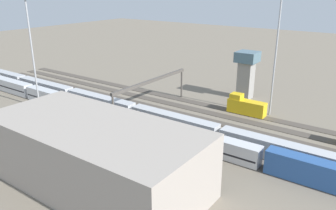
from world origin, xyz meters
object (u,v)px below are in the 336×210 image
Objects in this scene: train_on_track_5 at (112,115)px; maintenance_shed at (95,155)px; signal_gantry at (151,84)px; train_on_track_4 at (130,110)px; light_mast_1 at (30,39)px; train_on_track_0 at (246,106)px; light_mast_0 at (277,38)px; control_tower at (246,72)px.

maintenance_shed is (-17.00, 21.26, 3.47)m from train_on_track_5.
train_on_track_4 is at bearing 80.70° from signal_gantry.
light_mast_1 is at bearing 8.57° from train_on_track_5.
train_on_track_0 is at bearing -134.10° from train_on_track_5.
maintenance_shed is at bearing 113.08° from signal_gantry.
train_on_track_0 is at bearing -149.51° from light_mast_1.
train_on_track_5 is 3.78× the size of light_mast_1.
maintenance_shed is (-15.61, 26.26, 3.46)m from train_on_track_4.
light_mast_0 is 53.10m from maintenance_shed.
light_mast_0 reaches higher than signal_gantry.
light_mast_0 is at bearing 140.39° from control_tower.
train_on_track_0 is 0.71× the size of control_tower.
control_tower is at bearing -116.45° from train_on_track_5.
train_on_track_4 is at bearing 41.20° from train_on_track_0.
train_on_track_0 is at bearing -138.80° from train_on_track_4.
signal_gantry is (27.02, 15.77, -12.36)m from light_mast_0.
control_tower reaches higher than signal_gantry.
light_mast_1 reaches higher than train_on_track_4.
light_mast_0 is (-5.40, -3.27, 17.75)m from train_on_track_0.
train_on_track_0 is 25.55m from signal_gantry.
train_on_track_5 is at bearing 45.90° from train_on_track_0.
light_mast_1 is 0.79× the size of maintenance_shed.
light_mast_0 reaches higher than light_mast_1.
light_mast_1 is (25.89, 8.69, 17.00)m from train_on_track_4.
train_on_track_5 and train_on_track_4 have the same top height.
maintenance_shed is (-41.51, 17.57, -13.53)m from light_mast_1.
light_mast_0 reaches higher than control_tower.
light_mast_0 reaches higher than train_on_track_0.
signal_gantry is at bearing -66.92° from maintenance_shed.
train_on_track_0 is 30.37m from train_on_track_4.
train_on_track_5 is 5.19m from train_on_track_4.
light_mast_1 is at bearing -22.94° from maintenance_shed.
signal_gantry is 0.78× the size of maintenance_shed.
train_on_track_5 is at bearing 78.20° from signal_gantry.
signal_gantry is at bearing 30.27° from light_mast_0.
train_on_track_4 is (-1.38, -5.00, 0.01)m from train_on_track_5.
train_on_track_4 is at bearing 62.00° from control_tower.
maintenance_shed is at bearing 157.06° from light_mast_1.
control_tower is (-18.61, -37.40, 6.16)m from train_on_track_5.
train_on_track_0 is at bearing 31.22° from light_mast_0.
light_mast_0 is at bearing -149.73° from signal_gantry.
train_on_track_5 is 13.90m from signal_gantry.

